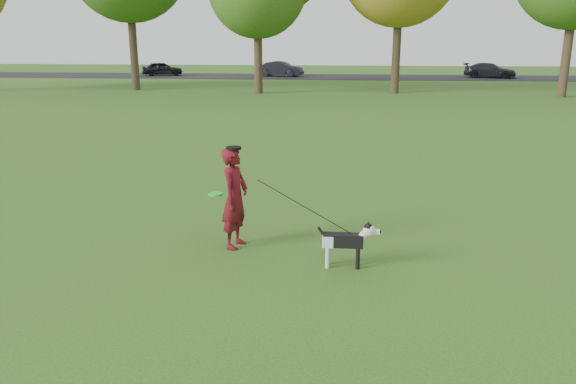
# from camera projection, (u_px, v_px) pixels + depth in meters

# --- Properties ---
(ground) EXTENTS (120.00, 120.00, 0.00)m
(ground) POSITION_uv_depth(u_px,v_px,m) (274.00, 262.00, 8.28)
(ground) COLOR #285116
(ground) RESTS_ON ground
(road) EXTENTS (120.00, 7.00, 0.02)m
(road) POSITION_uv_depth(u_px,v_px,m) (332.00, 77.00, 46.65)
(road) COLOR black
(road) RESTS_ON ground
(man) EXTENTS (0.50, 0.65, 1.59)m
(man) POSITION_uv_depth(u_px,v_px,m) (235.00, 198.00, 8.69)
(man) COLOR #540C1C
(man) RESTS_ON ground
(dog) EXTENTS (0.91, 0.18, 0.69)m
(dog) POSITION_uv_depth(u_px,v_px,m) (348.00, 239.00, 7.98)
(dog) COLOR black
(dog) RESTS_ON ground
(car_left) EXTENTS (3.66, 2.42, 1.16)m
(car_left) POSITION_uv_depth(u_px,v_px,m) (162.00, 69.00, 47.84)
(car_left) COLOR black
(car_left) RESTS_ON road
(car_mid) EXTENTS (3.97, 2.18, 1.24)m
(car_mid) POSITION_uv_depth(u_px,v_px,m) (281.00, 69.00, 46.88)
(car_mid) COLOR black
(car_mid) RESTS_ON road
(car_right) EXTENTS (4.37, 2.87, 1.18)m
(car_right) POSITION_uv_depth(u_px,v_px,m) (490.00, 70.00, 45.31)
(car_right) COLOR black
(car_right) RESTS_ON road
(man_held_items) EXTENTS (2.29, 0.78, 1.14)m
(man_held_items) POSITION_uv_depth(u_px,v_px,m) (305.00, 207.00, 8.24)
(man_held_items) COLOR #1CE427
(man_held_items) RESTS_ON ground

